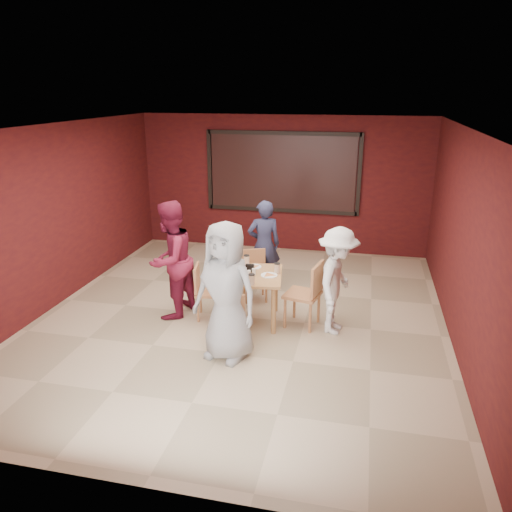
% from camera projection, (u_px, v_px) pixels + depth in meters
% --- Properties ---
extents(floor, '(7.00, 7.00, 0.00)m').
position_uv_depth(floor, '(242.00, 317.00, 7.58)').
color(floor, tan).
rests_on(floor, ground).
extents(window_blinds, '(3.00, 0.02, 1.50)m').
position_uv_depth(window_blinds, '(282.00, 173.00, 10.24)').
color(window_blinds, black).
extents(dining_table, '(1.07, 1.07, 0.90)m').
position_uv_depth(dining_table, '(249.00, 280.00, 7.25)').
color(dining_table, '#AF7648').
rests_on(dining_table, floor).
extents(chair_front, '(0.49, 0.49, 0.79)m').
position_uv_depth(chair_front, '(230.00, 316.00, 6.57)').
color(chair_front, '#B27745').
rests_on(chair_front, floor).
extents(chair_back, '(0.51, 0.51, 0.81)m').
position_uv_depth(chair_back, '(254.00, 272.00, 8.13)').
color(chair_back, '#B27745').
rests_on(chair_back, floor).
extents(chair_left, '(0.48, 0.48, 0.83)m').
position_uv_depth(chair_left, '(205.00, 288.00, 7.42)').
color(chair_left, '#B27745').
rests_on(chair_left, floor).
extents(chair_right, '(0.56, 0.56, 0.97)m').
position_uv_depth(chair_right, '(308.00, 291.00, 7.12)').
color(chair_right, '#B27745').
rests_on(chair_right, floor).
extents(diner_front, '(1.01, 0.81, 1.80)m').
position_uv_depth(diner_front, '(226.00, 292.00, 6.19)').
color(diner_front, '#999999').
rests_on(diner_front, floor).
extents(diner_back, '(0.66, 0.55, 1.54)m').
position_uv_depth(diner_back, '(264.00, 245.00, 8.47)').
color(diner_back, '#2B2E4D').
rests_on(diner_back, floor).
extents(diner_left, '(0.85, 0.99, 1.77)m').
position_uv_depth(diner_left, '(170.00, 260.00, 7.38)').
color(diner_left, maroon).
rests_on(diner_left, floor).
extents(diner_right, '(0.71, 1.06, 1.53)m').
position_uv_depth(diner_right, '(337.00, 281.00, 6.91)').
color(diner_right, white).
rests_on(diner_right, floor).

